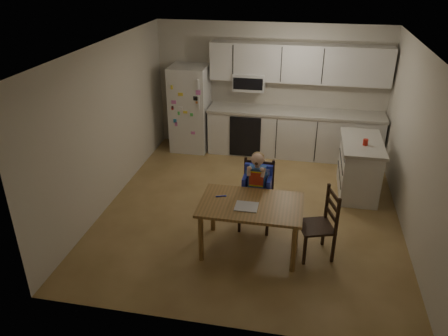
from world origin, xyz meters
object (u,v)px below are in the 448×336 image
(kitchen_island, at_px, (359,167))
(dining_table, at_px, (251,210))
(chair_booster, at_px, (257,182))
(chair_side, at_px, (324,220))
(refrigerator, at_px, (190,108))
(red_cup, at_px, (366,142))

(kitchen_island, bearing_deg, dining_table, -128.24)
(chair_booster, distance_m, chair_side, 1.10)
(dining_table, bearing_deg, kitchen_island, 51.76)
(kitchen_island, bearing_deg, chair_side, -107.71)
(chair_side, bearing_deg, dining_table, -103.51)
(refrigerator, relative_size, chair_side, 1.79)
(kitchen_island, height_order, dining_table, kitchen_island)
(red_cup, xyz_separation_m, chair_booster, (-1.56, -1.19, -0.24))
(kitchen_island, bearing_deg, refrigerator, 158.52)
(dining_table, distance_m, chair_booster, 0.63)
(chair_booster, bearing_deg, refrigerator, 125.06)
(refrigerator, distance_m, kitchen_island, 3.48)
(chair_booster, bearing_deg, kitchen_island, 43.08)
(refrigerator, bearing_deg, red_cup, -23.50)
(red_cup, bearing_deg, chair_booster, -142.61)
(kitchen_island, xyz_separation_m, chair_side, (-0.60, -1.87, 0.08))
(dining_table, relative_size, chair_booster, 1.13)
(red_cup, relative_size, dining_table, 0.07)
(kitchen_island, xyz_separation_m, red_cup, (0.02, -0.14, 0.50))
(refrigerator, xyz_separation_m, dining_table, (1.68, -3.22, -0.23))
(refrigerator, bearing_deg, kitchen_island, -21.48)
(red_cup, relative_size, chair_side, 0.10)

